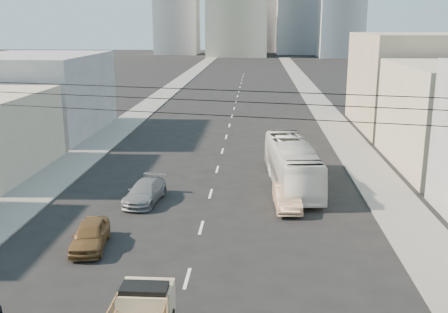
# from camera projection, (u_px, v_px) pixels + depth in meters

# --- Properties ---
(sidewalk_left) EXTENTS (3.50, 180.00, 0.12)m
(sidewalk_left) POSITION_uv_depth(u_px,v_px,m) (165.00, 94.00, 84.02)
(sidewalk_left) COLOR slate
(sidewalk_left) RESTS_ON ground
(sidewalk_right) EXTENTS (3.50, 180.00, 0.12)m
(sidewalk_right) POSITION_uv_depth(u_px,v_px,m) (312.00, 95.00, 82.60)
(sidewalk_right) COLOR slate
(sidewalk_right) RESTS_ON ground
(lane_dashes) EXTENTS (0.15, 104.00, 0.01)m
(lane_dashes) POSITION_uv_depth(u_px,v_px,m) (233.00, 112.00, 66.89)
(lane_dashes) COLOR silver
(lane_dashes) RESTS_ON ground
(city_bus) EXTENTS (3.60, 11.32, 3.10)m
(city_bus) POSITION_uv_depth(u_px,v_px,m) (292.00, 164.00, 36.37)
(city_bus) COLOR silver
(city_bus) RESTS_ON ground
(sedan_brown) EXTENTS (2.05, 4.16, 1.36)m
(sedan_brown) POSITION_uv_depth(u_px,v_px,m) (90.00, 235.00, 26.43)
(sedan_brown) COLOR brown
(sedan_brown) RESTS_ON ground
(sedan_tan) EXTENTS (1.71, 4.29, 1.39)m
(sedan_tan) POSITION_uv_depth(u_px,v_px,m) (287.00, 197.00, 32.08)
(sedan_tan) COLOR tan
(sedan_tan) RESTS_ON ground
(sedan_grey) EXTENTS (2.41, 4.77, 1.33)m
(sedan_grey) POSITION_uv_depth(u_px,v_px,m) (145.00, 192.00, 33.21)
(sedan_grey) COLOR slate
(sedan_grey) RESTS_ON ground
(overhead_wires) EXTENTS (23.01, 5.02, 0.72)m
(overhead_wires) POSITION_uv_depth(u_px,v_px,m) (152.00, 99.00, 14.87)
(overhead_wires) COLOR black
(overhead_wires) RESTS_ON ground
(bldg_right_far) EXTENTS (12.00, 16.00, 10.00)m
(bldg_right_far) POSITION_uv_depth(u_px,v_px,m) (417.00, 82.00, 55.74)
(bldg_right_far) COLOR gray
(bldg_right_far) RESTS_ON ground
(bldg_left_far) EXTENTS (12.00, 16.00, 8.00)m
(bldg_left_far) POSITION_uv_depth(u_px,v_px,m) (37.00, 94.00, 53.54)
(bldg_left_far) COLOR gray
(bldg_left_far) RESTS_ON ground
(midrise_nw) EXTENTS (15.00, 15.00, 34.00)m
(midrise_nw) POSITION_uv_depth(u_px,v_px,m) (177.00, 6.00, 187.05)
(midrise_nw) COLOR gray
(midrise_nw) RESTS_ON ground
(midrise_east) EXTENTS (14.00, 14.00, 28.00)m
(midrise_east) POSITION_uv_depth(u_px,v_px,m) (341.00, 14.00, 169.90)
(midrise_east) COLOR gray
(midrise_east) RESTS_ON ground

